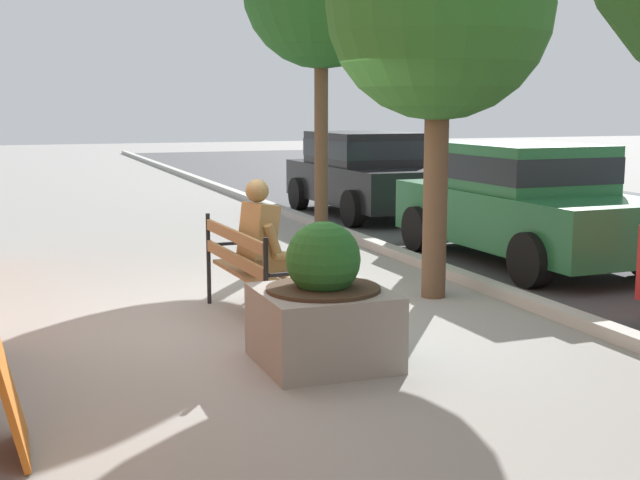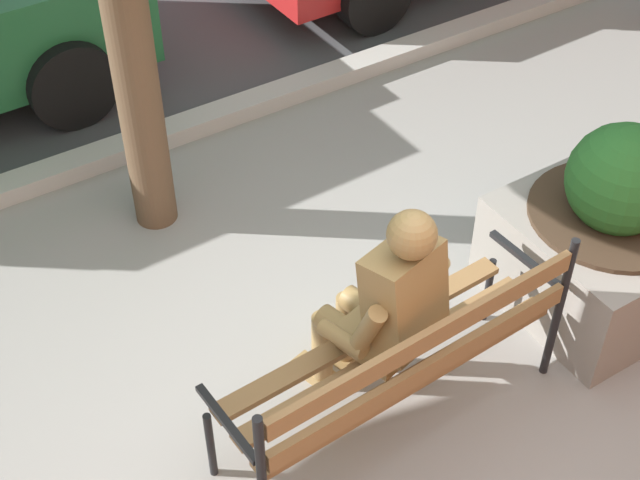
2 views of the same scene
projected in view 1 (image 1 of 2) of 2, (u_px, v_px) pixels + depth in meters
The scene contains 9 objects.
ground_plane at pixel (244, 322), 8.16m from camera, with size 80.00×80.00×0.00m, color gray.
curb_stone at pixel (505, 293), 9.15m from camera, with size 60.00×0.20×0.12m, color #B2AFA8.
park_bench at pixel (251, 266), 8.10m from camera, with size 1.82×0.62×0.95m.
bronze_statue_seated at pixel (272, 252), 8.14m from camera, with size 0.61×0.87×1.37m.
concrete_planter at pixel (323, 309), 6.77m from camera, with size 1.02×1.02×1.15m.
street_tree_down_street at pixel (439, 7), 8.75m from camera, with size 2.37×2.37×4.26m.
parked_car_black at pixel (364, 171), 15.96m from camera, with size 4.14×1.99×1.56m.
parked_car_green at pixel (523, 199), 11.14m from camera, with size 4.14×1.99×1.56m.
leaning_signboard at pixel (6, 382), 4.98m from camera, with size 0.70×0.04×0.90m, color #C6661E.
Camera 1 is at (7.69, -2.10, 2.05)m, focal length 47.78 mm.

